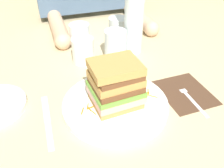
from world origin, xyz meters
TOP-DOWN VIEW (x-y plane):
  - ground_plane at (0.00, 0.00)m, footprint 3.00×3.00m
  - main_plate at (0.01, -0.02)m, footprint 0.28×0.28m
  - sandwich at (0.01, -0.02)m, footprint 0.13×0.12m
  - carrot_shred_0 at (-0.05, -0.02)m, footprint 0.03×0.01m
  - carrot_shred_1 at (-0.05, -0.03)m, footprint 0.01×0.03m
  - carrot_shred_2 at (-0.06, -0.01)m, footprint 0.01×0.02m
  - carrot_shred_3 at (-0.06, -0.02)m, footprint 0.01×0.02m
  - carrot_shred_4 at (-0.08, -0.02)m, footprint 0.01×0.02m
  - carrot_shred_5 at (0.10, 0.01)m, footprint 0.01×0.02m
  - carrot_shred_6 at (0.12, -0.00)m, footprint 0.01×0.02m
  - carrot_shred_7 at (0.11, 0.01)m, footprint 0.01×0.03m
  - carrot_shred_8 at (0.10, -0.01)m, footprint 0.03×0.00m
  - carrot_shred_9 at (0.10, -0.01)m, footprint 0.02×0.00m
  - carrot_shred_10 at (0.12, -0.02)m, footprint 0.03×0.02m
  - carrot_shred_11 at (0.08, -0.02)m, footprint 0.03×0.01m
  - carrot_shred_12 at (0.10, 0.02)m, footprint 0.01×0.02m
  - carrot_shred_13 at (0.11, -0.01)m, footprint 0.02×0.01m
  - carrot_shred_14 at (0.10, 0.01)m, footprint 0.01×0.02m
  - napkin_dark at (0.23, -0.02)m, footprint 0.15×0.17m
  - fork at (0.23, -0.04)m, footprint 0.02×0.17m
  - knife at (-0.17, -0.02)m, footprint 0.02×0.20m
  - juice_glass at (0.10, 0.23)m, footprint 0.07×0.07m
  - water_bottle at (0.17, 0.26)m, footprint 0.07×0.07m
  - empty_tumbler_0 at (-0.02, 0.24)m, footprint 0.07×0.07m
  - empty_tumbler_1 at (0.15, 0.37)m, footprint 0.07×0.07m
  - empty_tumbler_2 at (0.00, 0.37)m, footprint 0.08×0.08m

SIDE VIEW (x-z plane):
  - ground_plane at x=0.00m, z-range 0.00..0.00m
  - napkin_dark at x=0.23m, z-range 0.00..0.00m
  - knife at x=-0.17m, z-range 0.00..0.00m
  - fork at x=0.23m, z-range 0.00..0.01m
  - main_plate at x=0.01m, z-range 0.00..0.02m
  - carrot_shred_1 at x=-0.05m, z-range 0.02..0.02m
  - carrot_shred_10 at x=0.12m, z-range 0.02..0.02m
  - carrot_shred_2 at x=-0.06m, z-range 0.02..0.02m
  - carrot_shred_6 at x=0.12m, z-range 0.02..0.02m
  - carrot_shred_9 at x=0.10m, z-range 0.02..0.02m
  - carrot_shred_14 at x=0.10m, z-range 0.02..0.02m
  - carrot_shred_4 at x=-0.08m, z-range 0.02..0.02m
  - carrot_shred_3 at x=-0.06m, z-range 0.02..0.02m
  - carrot_shred_7 at x=0.11m, z-range 0.02..0.02m
  - carrot_shred_8 at x=0.10m, z-range 0.02..0.02m
  - carrot_shred_12 at x=0.10m, z-range 0.02..0.02m
  - carrot_shred_0 at x=-0.05m, z-range 0.02..0.02m
  - carrot_shred_5 at x=0.10m, z-range 0.02..0.02m
  - carrot_shred_11 at x=0.08m, z-range 0.02..0.02m
  - carrot_shred_13 at x=0.11m, z-range 0.02..0.02m
  - empty_tumbler_2 at x=0.00m, z-range 0.00..0.08m
  - empty_tumbler_0 at x=-0.02m, z-range 0.00..0.09m
  - empty_tumbler_1 at x=0.15m, z-range 0.00..0.09m
  - juice_glass at x=0.10m, z-range -0.01..0.09m
  - sandwich at x=0.01m, z-range 0.01..0.14m
  - water_bottle at x=0.17m, z-range -0.01..0.31m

